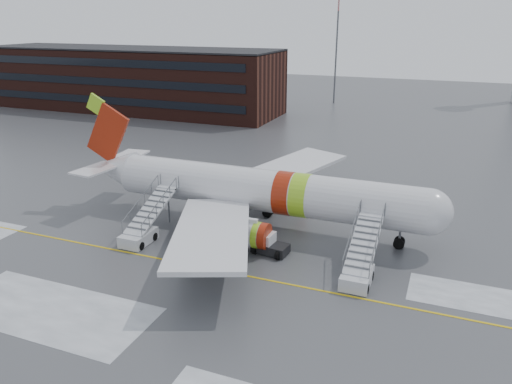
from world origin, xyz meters
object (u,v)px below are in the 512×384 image
at_px(airstair_fwd, 359,266).
at_px(pushback_tug, 268,244).
at_px(airliner, 254,190).
at_px(airstair_aft, 143,228).

height_order(airstair_fwd, pushback_tug, airstair_fwd).
height_order(airliner, airstair_fwd, airliner).
distance_m(airstair_aft, pushback_tug, 10.94).
relative_size(airliner, airstair_fwd, 4.55).
bearing_deg(airstair_fwd, airstair_aft, 180.00).
height_order(airliner, airstair_aft, airliner).
height_order(airstair_aft, pushback_tug, airstair_aft).
distance_m(airliner, pushback_tug, 6.40).
bearing_deg(airstair_fwd, pushback_tug, 167.81).
xyz_separation_m(airstair_fwd, airstair_aft, (-18.48, 0.00, 0.00)).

